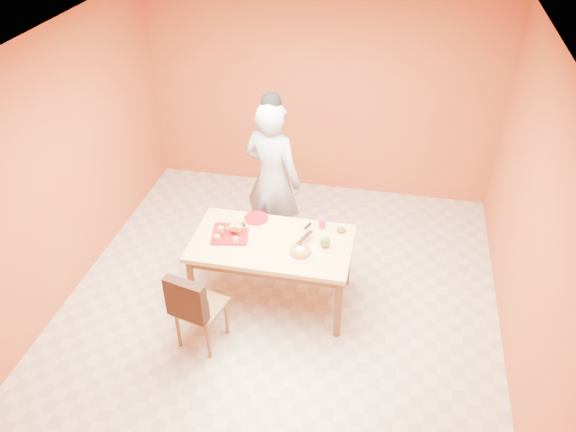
% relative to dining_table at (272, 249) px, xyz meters
% --- Properties ---
extents(floor, '(5.00, 5.00, 0.00)m').
position_rel_dining_table_xyz_m(floor, '(0.10, -0.14, -0.67)').
color(floor, '#BAAE9E').
rests_on(floor, ground).
extents(ceiling, '(5.00, 5.00, 0.00)m').
position_rel_dining_table_xyz_m(ceiling, '(0.10, -0.14, 2.03)').
color(ceiling, silver).
rests_on(ceiling, wall_back).
extents(wall_back, '(4.50, 0.00, 4.50)m').
position_rel_dining_table_xyz_m(wall_back, '(0.10, 2.36, 0.68)').
color(wall_back, '#B26129').
rests_on(wall_back, floor).
extents(wall_left, '(0.00, 5.00, 5.00)m').
position_rel_dining_table_xyz_m(wall_left, '(-2.15, -0.14, 0.68)').
color(wall_left, '#B26129').
rests_on(wall_left, floor).
extents(wall_right, '(0.00, 5.00, 5.00)m').
position_rel_dining_table_xyz_m(wall_right, '(2.35, -0.14, 0.68)').
color(wall_right, '#B26129').
rests_on(wall_right, floor).
extents(dining_table, '(1.60, 0.90, 0.76)m').
position_rel_dining_table_xyz_m(dining_table, '(0.00, 0.00, 0.00)').
color(dining_table, '#ECD07B').
rests_on(dining_table, floor).
extents(dining_chair, '(0.51, 0.57, 0.91)m').
position_rel_dining_table_xyz_m(dining_chair, '(-0.53, -0.74, -0.19)').
color(dining_chair, brown).
rests_on(dining_chair, floor).
extents(pastry_pile, '(0.32, 0.32, 0.11)m').
position_rel_dining_table_xyz_m(pastry_pile, '(-0.43, 0.02, 0.17)').
color(pastry_pile, tan).
rests_on(pastry_pile, pastry_platter).
extents(person, '(0.80, 0.65, 1.89)m').
position_rel_dining_table_xyz_m(person, '(-0.19, 0.85, 0.28)').
color(person, gray).
rests_on(person, floor).
extents(pastry_platter, '(0.42, 0.42, 0.02)m').
position_rel_dining_table_xyz_m(pastry_platter, '(-0.43, 0.02, 0.10)').
color(pastry_platter, maroon).
rests_on(pastry_platter, dining_table).
extents(red_dinner_plate, '(0.33, 0.33, 0.02)m').
position_rel_dining_table_xyz_m(red_dinner_plate, '(-0.25, 0.35, 0.10)').
color(red_dinner_plate, maroon).
rests_on(red_dinner_plate, dining_table).
extents(white_cake_plate, '(0.34, 0.34, 0.01)m').
position_rel_dining_table_xyz_m(white_cake_plate, '(0.31, -0.14, 0.10)').
color(white_cake_plate, silver).
rests_on(white_cake_plate, dining_table).
extents(sponge_cake, '(0.28, 0.28, 0.05)m').
position_rel_dining_table_xyz_m(sponge_cake, '(0.31, -0.14, 0.13)').
color(sponge_cake, gold).
rests_on(sponge_cake, white_cake_plate).
extents(cake_server, '(0.14, 0.27, 0.01)m').
position_rel_dining_table_xyz_m(cake_server, '(0.32, 0.04, 0.16)').
color(cake_server, white).
rests_on(cake_server, sponge_cake).
extents(egg_ornament, '(0.11, 0.09, 0.13)m').
position_rel_dining_table_xyz_m(egg_ornament, '(0.53, 0.02, 0.16)').
color(egg_ornament, olive).
rests_on(egg_ornament, dining_table).
extents(magenta_glass, '(0.09, 0.09, 0.10)m').
position_rel_dining_table_xyz_m(magenta_glass, '(0.45, 0.34, 0.15)').
color(magenta_glass, '#BC1C79').
rests_on(magenta_glass, dining_table).
extents(checker_tin, '(0.10, 0.10, 0.03)m').
position_rel_dining_table_xyz_m(checker_tin, '(0.65, 0.31, 0.11)').
color(checker_tin, '#341F0E').
rests_on(checker_tin, dining_table).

